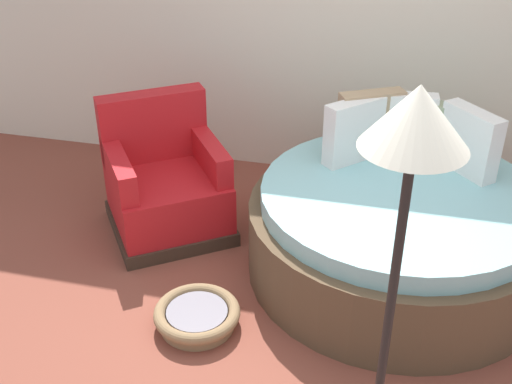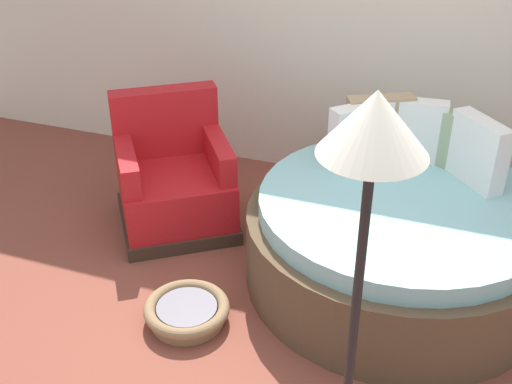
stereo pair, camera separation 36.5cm
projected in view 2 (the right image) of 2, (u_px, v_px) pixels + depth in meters
name	position (u px, v px, depth m)	size (l,w,h in m)	color
ground_plane	(284.00, 343.00, 3.67)	(8.00, 8.00, 0.02)	brown
round_daybed	(398.00, 236.00, 4.03)	(1.90, 1.90, 1.05)	brown
red_armchair	(174.00, 181.00, 4.61)	(1.11, 1.11, 0.94)	#38281E
pet_basket	(187.00, 311.00, 3.78)	(0.51, 0.51, 0.13)	#8E704C
floor_lamp	(370.00, 166.00, 2.26)	(0.40, 0.40, 1.82)	black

